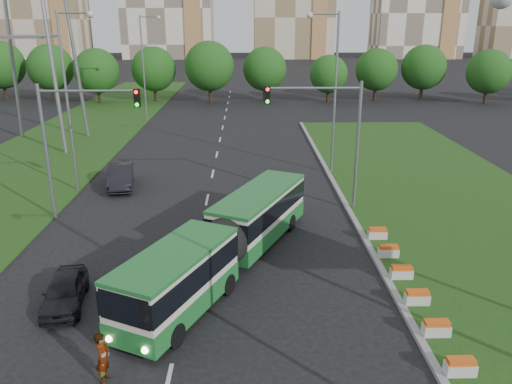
{
  "coord_description": "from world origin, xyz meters",
  "views": [
    {
      "loc": [
        -0.36,
        -19.42,
        11.27
      ],
      "look_at": [
        0.15,
        5.92,
        2.6
      ],
      "focal_mm": 35.0,
      "sensor_mm": 36.0,
      "label": 1
    }
  ],
  "objects_px": {
    "traffic_mast_median": "(332,126)",
    "car_left_near": "(65,291)",
    "shopping_trolley": "(146,347)",
    "articulated_bus": "(221,240)",
    "traffic_mast_left": "(72,131)",
    "car_left_far": "(120,177)",
    "pedestrian": "(103,358)"
  },
  "relations": [
    {
      "from": "traffic_mast_median",
      "to": "car_left_near",
      "type": "relative_size",
      "value": 2.08
    },
    {
      "from": "shopping_trolley",
      "to": "articulated_bus",
      "type": "bearing_deg",
      "value": 83.85
    },
    {
      "from": "traffic_mast_median",
      "to": "shopping_trolley",
      "type": "relative_size",
      "value": 13.16
    },
    {
      "from": "traffic_mast_median",
      "to": "traffic_mast_left",
      "type": "height_order",
      "value": "same"
    },
    {
      "from": "traffic_mast_left",
      "to": "car_left_far",
      "type": "bearing_deg",
      "value": 80.07
    },
    {
      "from": "traffic_mast_median",
      "to": "traffic_mast_left",
      "type": "relative_size",
      "value": 1.0
    },
    {
      "from": "shopping_trolley",
      "to": "traffic_mast_left",
      "type": "bearing_deg",
      "value": 129.77
    },
    {
      "from": "car_left_far",
      "to": "shopping_trolley",
      "type": "distance_m",
      "value": 19.89
    },
    {
      "from": "traffic_mast_left",
      "to": "pedestrian",
      "type": "distance_m",
      "value": 16.25
    },
    {
      "from": "traffic_mast_median",
      "to": "shopping_trolley",
      "type": "xyz_separation_m",
      "value": [
        -8.75,
        -14.33,
        -5.05
      ]
    },
    {
      "from": "traffic_mast_median",
      "to": "articulated_bus",
      "type": "relative_size",
      "value": 0.53
    },
    {
      "from": "traffic_mast_left",
      "to": "shopping_trolley",
      "type": "xyz_separation_m",
      "value": [
        6.41,
        -13.33,
        -5.05
      ]
    },
    {
      "from": "articulated_bus",
      "to": "pedestrian",
      "type": "relative_size",
      "value": 8.28
    },
    {
      "from": "pedestrian",
      "to": "shopping_trolley",
      "type": "xyz_separation_m",
      "value": [
        1.11,
        1.38,
        -0.61
      ]
    },
    {
      "from": "traffic_mast_left",
      "to": "pedestrian",
      "type": "relative_size",
      "value": 4.41
    },
    {
      "from": "pedestrian",
      "to": "traffic_mast_left",
      "type": "bearing_deg",
      "value": 22.26
    },
    {
      "from": "articulated_bus",
      "to": "car_left_near",
      "type": "xyz_separation_m",
      "value": [
        -6.38,
        -3.13,
        -0.86
      ]
    },
    {
      "from": "articulated_bus",
      "to": "shopping_trolley",
      "type": "xyz_separation_m",
      "value": [
        -2.39,
        -6.48,
        -1.21
      ]
    },
    {
      "from": "car_left_near",
      "to": "car_left_far",
      "type": "relative_size",
      "value": 0.8
    },
    {
      "from": "articulated_bus",
      "to": "shopping_trolley",
      "type": "bearing_deg",
      "value": -84.61
    },
    {
      "from": "traffic_mast_left",
      "to": "articulated_bus",
      "type": "height_order",
      "value": "traffic_mast_left"
    },
    {
      "from": "car_left_near",
      "to": "car_left_far",
      "type": "bearing_deg",
      "value": 86.63
    },
    {
      "from": "traffic_mast_left",
      "to": "shopping_trolley",
      "type": "height_order",
      "value": "traffic_mast_left"
    },
    {
      "from": "traffic_mast_left",
      "to": "car_left_near",
      "type": "xyz_separation_m",
      "value": [
        2.42,
        -9.97,
        -4.69
      ]
    },
    {
      "from": "car_left_near",
      "to": "shopping_trolley",
      "type": "distance_m",
      "value": 5.23
    },
    {
      "from": "car_left_near",
      "to": "car_left_far",
      "type": "height_order",
      "value": "car_left_far"
    },
    {
      "from": "traffic_mast_median",
      "to": "car_left_near",
      "type": "distance_m",
      "value": 17.46
    },
    {
      "from": "traffic_mast_median",
      "to": "shopping_trolley",
      "type": "height_order",
      "value": "traffic_mast_median"
    },
    {
      "from": "traffic_mast_median",
      "to": "shopping_trolley",
      "type": "distance_m",
      "value": 17.53
    },
    {
      "from": "pedestrian",
      "to": "car_left_near",
      "type": "bearing_deg",
      "value": 33.79
    },
    {
      "from": "traffic_mast_median",
      "to": "traffic_mast_left",
      "type": "distance_m",
      "value": 15.19
    },
    {
      "from": "shopping_trolley",
      "to": "pedestrian",
      "type": "bearing_deg",
      "value": -114.68
    }
  ]
}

